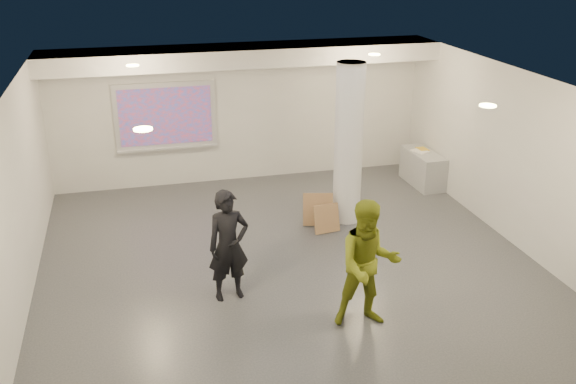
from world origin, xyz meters
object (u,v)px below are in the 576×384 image
object	(u,v)px
woman	(229,246)
credenza	(423,168)
column	(349,144)
projection_screen	(166,117)
man	(368,264)

from	to	relation	value
woman	credenza	bearing A→B (deg)	27.80
column	credenza	xyz separation A→B (m)	(2.22, 1.36, -1.14)
column	projection_screen	xyz separation A→B (m)	(-3.10, 2.65, 0.03)
projection_screen	man	xyz separation A→B (m)	(2.21, -6.06, -0.61)
column	credenza	bearing A→B (deg)	31.50
credenza	column	bearing A→B (deg)	-150.08
credenza	projection_screen	bearing A→B (deg)	164.76
column	woman	size ratio (longest dim) A/B	1.77
column	woman	bearing A→B (deg)	-139.29
projection_screen	man	world-z (taller)	projection_screen
projection_screen	woman	distance (m)	4.97
projection_screen	man	size ratio (longest dim) A/B	1.15
projection_screen	man	bearing A→B (deg)	-69.99
column	man	world-z (taller)	column
projection_screen	credenza	size ratio (longest dim) A/B	1.69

